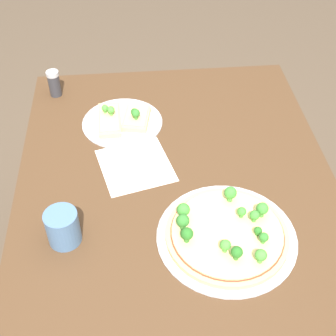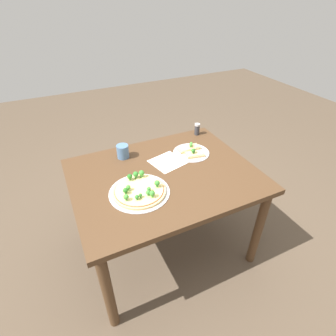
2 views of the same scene
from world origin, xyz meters
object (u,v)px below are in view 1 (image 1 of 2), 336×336
Objects in this scene: drinking_cup at (63,227)px; pizza_tray_slice at (122,120)px; dining_table at (176,202)px; pizza_tray_whole at (227,233)px; condiment_shaker at (54,83)px.

pizza_tray_slice is at bearing 161.66° from drinking_cup.
pizza_tray_slice is (-0.28, -0.15, 0.10)m from dining_table.
drinking_cup reaches higher than pizza_tray_whole.
dining_table is 4.48× the size of pizza_tray_slice.
pizza_tray_slice reaches higher than dining_table.
dining_table is 0.34m from pizza_tray_slice.
dining_table is 12.55× the size of condiment_shaker.
drinking_cup is (-0.03, -0.41, 0.03)m from pizza_tray_whole.
pizza_tray_whole is at bearing 26.56° from dining_table.
dining_table is at bearing 120.54° from drinking_cup.
condiment_shaker is at bearing -173.41° from drinking_cup.
condiment_shaker reaches higher than pizza_tray_slice.
condiment_shaker reaches higher than pizza_tray_whole.
drinking_cup is 1.02× the size of condiment_shaker.
drinking_cup reaches higher than condiment_shaker.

